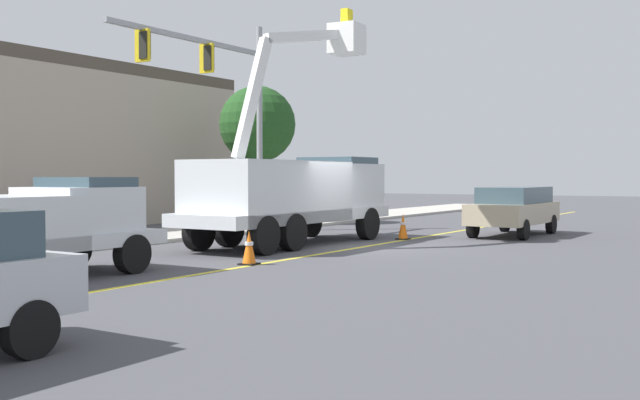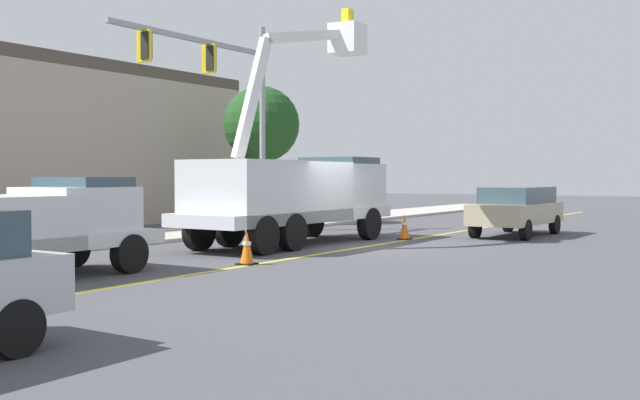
% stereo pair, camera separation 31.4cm
% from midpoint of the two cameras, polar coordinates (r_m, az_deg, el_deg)
% --- Properties ---
extents(ground, '(120.00, 120.00, 0.00)m').
position_cam_midpoint_polar(ground, '(21.85, 2.80, -3.62)').
color(ground, '#47474C').
extents(sidewalk_far_side, '(60.11, 7.60, 0.12)m').
position_cam_midpoint_polar(sidewalk_far_side, '(26.36, -11.52, -2.58)').
color(sidewalk_far_side, '#B2ADA3').
rests_on(sidewalk_far_side, ground).
extents(lane_centre_stripe, '(49.90, 3.50, 0.01)m').
position_cam_midpoint_polar(lane_centre_stripe, '(21.85, 2.80, -3.60)').
color(lane_centre_stripe, yellow).
rests_on(lane_centre_stripe, ground).
extents(utility_bucket_truck, '(8.35, 3.36, 7.12)m').
position_cam_midpoint_polar(utility_bucket_truck, '(22.66, -2.43, 0.68)').
color(utility_bucket_truck, silver).
rests_on(utility_bucket_truck, ground).
extents(service_pickup_truck, '(5.73, 2.49, 2.06)m').
position_cam_midpoint_polar(service_pickup_truck, '(16.00, -21.94, -1.75)').
color(service_pickup_truck, silver).
rests_on(service_pickup_truck, ground).
extents(passing_minivan, '(4.92, 2.22, 1.69)m').
position_cam_midpoint_polar(passing_minivan, '(26.79, 14.26, -0.57)').
color(passing_minivan, tan).
rests_on(passing_minivan, ground).
extents(traffic_cone_mid_front, '(0.40, 0.40, 0.80)m').
position_cam_midpoint_polar(traffic_cone_mid_front, '(17.63, -5.94, -3.66)').
color(traffic_cone_mid_front, black).
rests_on(traffic_cone_mid_front, ground).
extents(traffic_cone_mid_rear, '(0.40, 0.40, 0.85)m').
position_cam_midpoint_polar(traffic_cone_mid_rear, '(24.54, 5.99, -2.04)').
color(traffic_cone_mid_rear, black).
rests_on(traffic_cone_mid_rear, ground).
extents(traffic_signal_mast, '(7.58, 0.79, 7.68)m').
position_cam_midpoint_polar(traffic_signal_mast, '(26.84, -7.87, 8.51)').
color(traffic_signal_mast, gray).
rests_on(traffic_signal_mast, ground).
extents(street_tree_right, '(3.31, 3.31, 5.97)m').
position_cam_midpoint_polar(street_tree_right, '(32.66, -5.07, 5.74)').
color(street_tree_right, brown).
rests_on(street_tree_right, ground).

